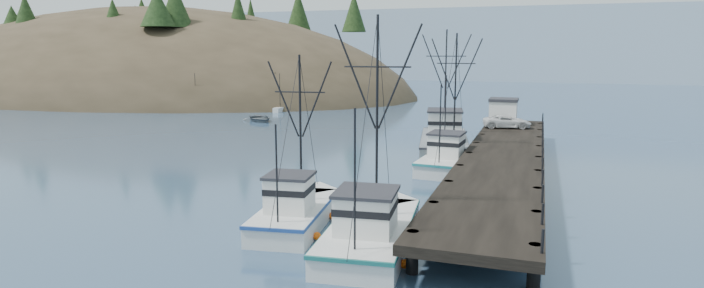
# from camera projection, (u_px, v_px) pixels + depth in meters

# --- Properties ---
(ground) EXTENTS (400.00, 400.00, 0.00)m
(ground) POSITION_uv_depth(u_px,v_px,m) (237.00, 222.00, 32.17)
(ground) COLOR navy
(ground) RESTS_ON ground
(pier) EXTENTS (6.00, 44.00, 2.00)m
(pier) POSITION_uv_depth(u_px,v_px,m) (503.00, 158.00, 42.32)
(pier) COLOR black
(pier) RESTS_ON ground
(headland) EXTENTS (134.80, 78.00, 51.00)m
(headland) POSITION_uv_depth(u_px,v_px,m) (133.00, 111.00, 130.19)
(headland) COLOR #382D1E
(headland) RESTS_ON ground
(distant_ridge) EXTENTS (360.00, 40.00, 26.00)m
(distant_ridge) POSITION_uv_depth(u_px,v_px,m) (521.00, 79.00, 187.42)
(distant_ridge) COLOR #9EB2C6
(distant_ridge) RESTS_ON ground
(distant_ridge_far) EXTENTS (180.00, 25.00, 18.00)m
(distant_ridge_far) POSITION_uv_depth(u_px,v_px,m) (391.00, 75.00, 217.39)
(distant_ridge_far) COLOR silver
(distant_ridge_far) RESTS_ON ground
(moored_sailboats) EXTENTS (20.34, 19.01, 6.35)m
(moored_sailboats) POSITION_uv_depth(u_px,v_px,m) (237.00, 107.00, 93.39)
(moored_sailboats) COLOR silver
(moored_sailboats) RESTS_ON ground
(trawler_near) EXTENTS (5.00, 12.10, 12.08)m
(trawler_near) POSITION_uv_depth(u_px,v_px,m) (372.00, 229.00, 28.42)
(trawler_near) COLOR silver
(trawler_near) RESTS_ON ground
(trawler_mid) EXTENTS (4.48, 10.02, 10.05)m
(trawler_mid) POSITION_uv_depth(u_px,v_px,m) (297.00, 211.00, 31.58)
(trawler_mid) COLOR silver
(trawler_mid) RESTS_ON ground
(trawler_far) EXTENTS (4.35, 11.49, 11.70)m
(trawler_far) POSITION_uv_depth(u_px,v_px,m) (450.00, 158.00, 46.70)
(trawler_far) COLOR silver
(trawler_far) RESTS_ON ground
(work_vessel) EXTENTS (6.33, 14.47, 12.21)m
(work_vessel) POSITION_uv_depth(u_px,v_px,m) (444.00, 143.00, 52.27)
(work_vessel) COLOR slate
(work_vessel) RESTS_ON ground
(pier_shed) EXTENTS (3.00, 3.20, 2.80)m
(pier_shed) POSITION_uv_depth(u_px,v_px,m) (503.00, 111.00, 59.19)
(pier_shed) COLOR silver
(pier_shed) RESTS_ON pier
(pickup_truck) EXTENTS (5.16, 3.18, 1.33)m
(pickup_truck) POSITION_uv_depth(u_px,v_px,m) (507.00, 122.00, 56.42)
(pickup_truck) COLOR silver
(pickup_truck) RESTS_ON pier
(motorboat) EXTENTS (6.71, 6.71, 1.15)m
(motorboat) POSITION_uv_depth(u_px,v_px,m) (260.00, 121.00, 77.27)
(motorboat) COLOR #555B5F
(motorboat) RESTS_ON ground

